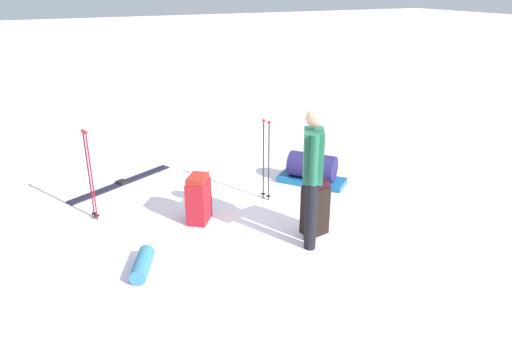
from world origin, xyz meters
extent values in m
plane|color=white|center=(0.00, 0.00, 0.00)|extent=(80.00, 80.00, 0.00)
cylinder|color=black|center=(-0.84, -0.33, 0.42)|extent=(0.14, 0.14, 0.85)
cylinder|color=black|center=(-1.02, -0.23, 0.42)|extent=(0.14, 0.14, 0.85)
cube|color=#1F5F42|center=(-0.93, -0.28, 1.15)|extent=(0.40, 0.36, 0.60)
cylinder|color=#1F5F42|center=(-0.72, -0.40, 1.18)|extent=(0.09, 0.09, 0.58)
cylinder|color=#1F5F42|center=(-1.14, -0.16, 1.18)|extent=(0.09, 0.09, 0.58)
sphere|color=tan|center=(-0.93, -0.28, 1.59)|extent=(0.22, 0.22, 0.22)
cube|color=black|center=(1.89, 1.42, 0.01)|extent=(0.91, 1.70, 0.02)
cube|color=black|center=(1.89, 1.42, 0.04)|extent=(0.12, 0.15, 0.03)
cube|color=black|center=(1.98, 1.46, 0.01)|extent=(0.91, 1.70, 0.02)
cube|color=black|center=(1.98, 1.46, 0.04)|extent=(0.12, 0.15, 0.03)
cube|color=black|center=(-0.72, -0.48, 0.32)|extent=(0.28, 0.34, 0.64)
cube|color=black|center=(-0.72, -0.48, 0.68)|extent=(0.25, 0.30, 0.08)
cube|color=maroon|center=(0.22, 0.74, 0.29)|extent=(0.45, 0.42, 0.57)
cube|color=maroon|center=(0.22, 0.74, 0.61)|extent=(0.40, 0.38, 0.08)
cylinder|color=#27262C|center=(0.41, -0.39, 0.58)|extent=(0.02, 0.02, 1.15)
sphere|color=#A51919|center=(0.41, -0.39, 1.18)|extent=(0.05, 0.05, 0.05)
cylinder|color=black|center=(0.41, -0.39, 0.06)|extent=(0.07, 0.07, 0.01)
cylinder|color=#27262C|center=(0.51, -0.36, 0.58)|extent=(0.02, 0.02, 1.15)
sphere|color=#A51919|center=(0.51, -0.36, 1.18)|extent=(0.05, 0.05, 0.05)
cylinder|color=black|center=(0.51, -0.36, 0.06)|extent=(0.07, 0.07, 0.01)
cylinder|color=maroon|center=(0.84, 1.97, 0.60)|extent=(0.02, 0.02, 1.20)
sphere|color=#A51919|center=(0.84, 1.97, 1.23)|extent=(0.05, 0.05, 0.05)
cylinder|color=black|center=(0.84, 1.97, 0.06)|extent=(0.07, 0.07, 0.01)
cylinder|color=maroon|center=(0.92, 2.00, 0.60)|extent=(0.02, 0.02, 1.20)
sphere|color=#A51919|center=(0.92, 2.00, 1.23)|extent=(0.05, 0.05, 0.05)
cylinder|color=black|center=(0.92, 2.00, 0.06)|extent=(0.07, 0.07, 0.01)
cube|color=#145385|center=(0.68, -1.30, 0.04)|extent=(1.09, 1.02, 0.09)
cylinder|color=#211D50|center=(0.68, -1.30, 0.29)|extent=(0.82, 0.78, 0.40)
cylinder|color=teal|center=(-0.66, 1.70, 0.09)|extent=(0.58, 0.39, 0.18)
camera|label=1|loc=(-5.27, 2.50, 3.01)|focal=33.49mm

